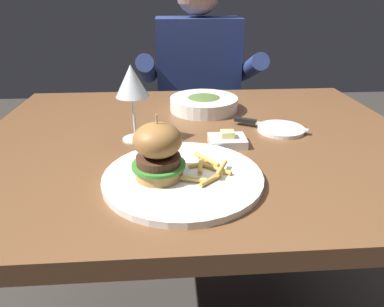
{
  "coord_description": "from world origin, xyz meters",
  "views": [
    {
      "loc": [
        -0.07,
        -0.82,
        1.08
      ],
      "look_at": [
        -0.03,
        -0.2,
        0.78
      ],
      "focal_mm": 32.0,
      "sensor_mm": 36.0,
      "label": 1
    }
  ],
  "objects_px": {
    "main_plate": "(183,177)",
    "wine_glass": "(132,83)",
    "burger_sandwich": "(158,151)",
    "butter_dish": "(227,140)",
    "soup_bowl": "(204,103)",
    "diner_person": "(198,112)",
    "table_knife": "(263,123)",
    "bread_plate": "(281,129)"
  },
  "relations": [
    {
      "from": "main_plate",
      "to": "wine_glass",
      "type": "relative_size",
      "value": 1.68
    },
    {
      "from": "burger_sandwich",
      "to": "butter_dish",
      "type": "xyz_separation_m",
      "value": [
        0.16,
        0.17,
        -0.06
      ]
    },
    {
      "from": "soup_bowl",
      "to": "diner_person",
      "type": "height_order",
      "value": "diner_person"
    },
    {
      "from": "burger_sandwich",
      "to": "table_knife",
      "type": "relative_size",
      "value": 0.69
    },
    {
      "from": "main_plate",
      "to": "diner_person",
      "type": "bearing_deg",
      "value": 83.35
    },
    {
      "from": "bread_plate",
      "to": "soup_bowl",
      "type": "relative_size",
      "value": 0.59
    },
    {
      "from": "wine_glass",
      "to": "bread_plate",
      "type": "distance_m",
      "value": 0.41
    },
    {
      "from": "burger_sandwich",
      "to": "wine_glass",
      "type": "bearing_deg",
      "value": 106.02
    },
    {
      "from": "table_knife",
      "to": "diner_person",
      "type": "distance_m",
      "value": 0.72
    },
    {
      "from": "table_knife",
      "to": "wine_glass",
      "type": "bearing_deg",
      "value": -170.69
    },
    {
      "from": "bread_plate",
      "to": "diner_person",
      "type": "distance_m",
      "value": 0.75
    },
    {
      "from": "bread_plate",
      "to": "table_knife",
      "type": "distance_m",
      "value": 0.05
    },
    {
      "from": "wine_glass",
      "to": "soup_bowl",
      "type": "height_order",
      "value": "wine_glass"
    },
    {
      "from": "butter_dish",
      "to": "wine_glass",
      "type": "bearing_deg",
      "value": 167.82
    },
    {
      "from": "bread_plate",
      "to": "diner_person",
      "type": "height_order",
      "value": "diner_person"
    },
    {
      "from": "wine_glass",
      "to": "diner_person",
      "type": "height_order",
      "value": "diner_person"
    },
    {
      "from": "butter_dish",
      "to": "diner_person",
      "type": "relative_size",
      "value": 0.08
    },
    {
      "from": "burger_sandwich",
      "to": "diner_person",
      "type": "xyz_separation_m",
      "value": [
        0.16,
        0.96,
        -0.24
      ]
    },
    {
      "from": "main_plate",
      "to": "diner_person",
      "type": "xyz_separation_m",
      "value": [
        0.11,
        0.95,
        -0.18
      ]
    },
    {
      "from": "table_knife",
      "to": "soup_bowl",
      "type": "height_order",
      "value": "soup_bowl"
    },
    {
      "from": "wine_glass",
      "to": "table_knife",
      "type": "distance_m",
      "value": 0.37
    },
    {
      "from": "wine_glass",
      "to": "diner_person",
      "type": "bearing_deg",
      "value": 73.37
    },
    {
      "from": "burger_sandwich",
      "to": "soup_bowl",
      "type": "height_order",
      "value": "burger_sandwich"
    },
    {
      "from": "table_knife",
      "to": "diner_person",
      "type": "height_order",
      "value": "diner_person"
    },
    {
      "from": "diner_person",
      "to": "soup_bowl",
      "type": "bearing_deg",
      "value": -92.8
    },
    {
      "from": "main_plate",
      "to": "table_knife",
      "type": "height_order",
      "value": "table_knife"
    },
    {
      "from": "soup_bowl",
      "to": "wine_glass",
      "type": "bearing_deg",
      "value": -130.92
    },
    {
      "from": "main_plate",
      "to": "burger_sandwich",
      "type": "xyz_separation_m",
      "value": [
        -0.05,
        -0.01,
        0.06
      ]
    },
    {
      "from": "wine_glass",
      "to": "butter_dish",
      "type": "xyz_separation_m",
      "value": [
        0.22,
        -0.05,
        -0.13
      ]
    },
    {
      "from": "burger_sandwich",
      "to": "wine_glass",
      "type": "xyz_separation_m",
      "value": [
        -0.06,
        0.22,
        0.07
      ]
    },
    {
      "from": "wine_glass",
      "to": "diner_person",
      "type": "distance_m",
      "value": 0.83
    },
    {
      "from": "soup_bowl",
      "to": "diner_person",
      "type": "relative_size",
      "value": 0.18
    },
    {
      "from": "wine_glass",
      "to": "soup_bowl",
      "type": "xyz_separation_m",
      "value": [
        0.2,
        0.23,
        -0.12
      ]
    },
    {
      "from": "wine_glass",
      "to": "butter_dish",
      "type": "relative_size",
      "value": 2.09
    },
    {
      "from": "bread_plate",
      "to": "soup_bowl",
      "type": "bearing_deg",
      "value": 134.32
    },
    {
      "from": "main_plate",
      "to": "soup_bowl",
      "type": "height_order",
      "value": "soup_bowl"
    },
    {
      "from": "main_plate",
      "to": "diner_person",
      "type": "relative_size",
      "value": 0.27
    },
    {
      "from": "butter_dish",
      "to": "table_knife",
      "type": "bearing_deg",
      "value": 42.01
    },
    {
      "from": "wine_glass",
      "to": "bread_plate",
      "type": "bearing_deg",
      "value": 4.8
    },
    {
      "from": "burger_sandwich",
      "to": "wine_glass",
      "type": "distance_m",
      "value": 0.24
    },
    {
      "from": "main_plate",
      "to": "soup_bowl",
      "type": "xyz_separation_m",
      "value": [
        0.09,
        0.44,
        0.02
      ]
    },
    {
      "from": "butter_dish",
      "to": "soup_bowl",
      "type": "height_order",
      "value": "soup_bowl"
    }
  ]
}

